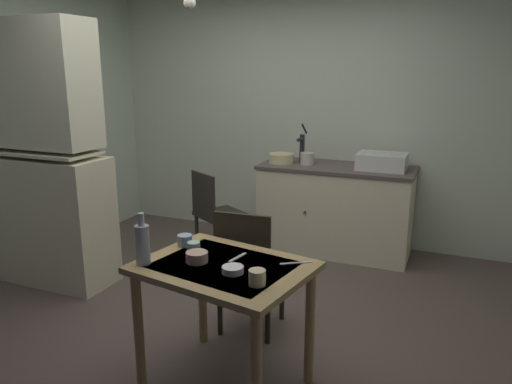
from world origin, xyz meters
TOP-DOWN VIEW (x-y plane):
  - ground_plane at (0.00, 0.00)m, footprint 5.24×5.24m
  - wall_back at (0.00, 2.00)m, footprint 4.34×0.10m
  - hutch_cabinet at (-1.59, 0.03)m, footprint 1.02×0.45m
  - counter_cabinet at (0.44, 1.63)m, footprint 1.47×0.64m
  - sink_basin at (0.87, 1.63)m, footprint 0.44×0.34m
  - hand_pump at (0.07, 1.67)m, footprint 0.05×0.27m
  - mixing_bowl_counter at (-0.11, 1.58)m, footprint 0.25×0.25m
  - stoneware_crock at (0.16, 1.59)m, footprint 0.14×0.14m
  - dining_table at (0.38, -0.70)m, footprint 1.01×0.83m
  - chair_far_side at (0.28, -0.13)m, footprint 0.43×0.43m
  - chair_by_counter at (-0.56, 1.00)m, footprint 0.55×0.55m
  - serving_bowl_wide at (0.47, -0.78)m, footprint 0.12×0.12m
  - soup_bowl_small at (0.23, -0.72)m, footprint 0.12×0.12m
  - mug_tall at (0.03, -0.52)m, footprint 0.09×0.09m
  - teacup_cream at (0.14, -0.60)m, footprint 0.07×0.07m
  - mug_dark at (0.65, -0.87)m, footprint 0.09×0.09m
  - glass_bottle at (-0.03, -0.86)m, footprint 0.08×0.08m
  - table_knife at (0.74, -0.53)m, footprint 0.16×0.11m
  - teaspoon_near_bowl at (0.41, -0.58)m, footprint 0.05×0.16m
  - pendant_bulb at (-0.18, -0.02)m, footprint 0.08×0.08m

SIDE VIEW (x-z plane):
  - ground_plane at x=0.00m, z-range 0.00..0.00m
  - counter_cabinet at x=0.44m, z-range 0.00..0.86m
  - chair_by_counter at x=-0.56m, z-range 0.03..0.88m
  - chair_far_side at x=0.28m, z-range 0.02..0.91m
  - dining_table at x=0.38m, z-range 0.25..0.98m
  - table_knife at x=0.74m, z-range 0.73..0.74m
  - teaspoon_near_bowl at x=0.41m, z-range 0.73..0.74m
  - serving_bowl_wide at x=0.47m, z-range 0.73..0.77m
  - soup_bowl_small at x=0.23m, z-range 0.73..0.79m
  - teacup_cream at x=0.14m, z-range 0.73..0.80m
  - mug_tall at x=0.03m, z-range 0.73..0.80m
  - mug_dark at x=0.65m, z-range 0.73..0.81m
  - glass_bottle at x=-0.03m, z-range 0.71..0.99m
  - mixing_bowl_counter at x=-0.11m, z-range 0.86..0.96m
  - stoneware_crock at x=0.16m, z-range 0.86..0.98m
  - sink_basin at x=0.87m, z-range 0.87..1.02m
  - hutch_cabinet at x=-1.59m, z-range -0.07..2.07m
  - hand_pump at x=0.07m, z-range 0.84..1.23m
  - wall_back at x=0.00m, z-range 0.00..2.63m
  - pendant_bulb at x=-0.18m, z-range 2.14..2.22m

